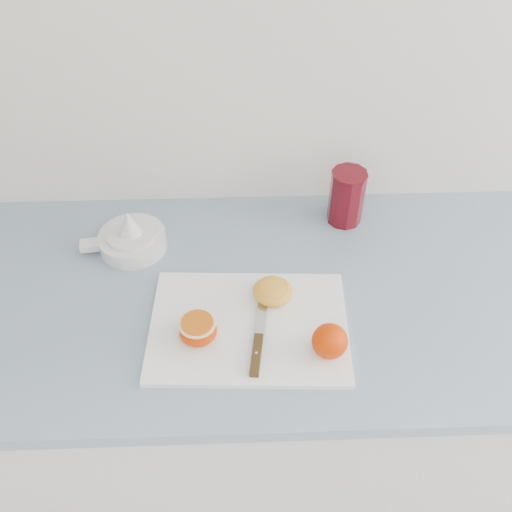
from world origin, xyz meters
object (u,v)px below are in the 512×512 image
(cutting_board, at_px, (249,326))
(citrus_juicer, at_px, (131,238))
(half_orange, at_px, (198,330))
(red_tumbler, at_px, (346,199))
(counter, at_px, (247,404))

(cutting_board, xyz_separation_m, citrus_juicer, (-0.25, 0.23, 0.02))
(half_orange, bearing_deg, red_tumbler, 46.29)
(red_tumbler, bearing_deg, cutting_board, -126.21)
(citrus_juicer, height_order, red_tumbler, red_tumbler)
(counter, xyz_separation_m, half_orange, (-0.09, -0.13, 0.48))
(cutting_board, bearing_deg, red_tumbler, 53.79)
(half_orange, height_order, red_tumbler, red_tumbler)
(cutting_board, height_order, half_orange, half_orange)
(counter, xyz_separation_m, red_tumbler, (0.23, 0.21, 0.50))
(citrus_juicer, xyz_separation_m, red_tumbler, (0.48, 0.08, 0.03))
(half_orange, height_order, citrus_juicer, citrus_juicer)
(counter, height_order, half_orange, half_orange)
(cutting_board, bearing_deg, counter, 93.31)
(half_orange, xyz_separation_m, red_tumbler, (0.32, 0.34, 0.03))
(half_orange, relative_size, red_tumbler, 0.54)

